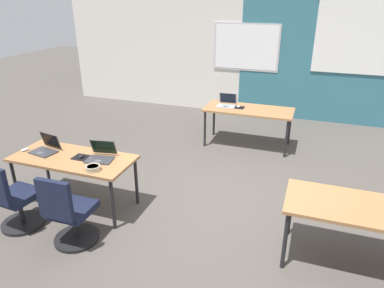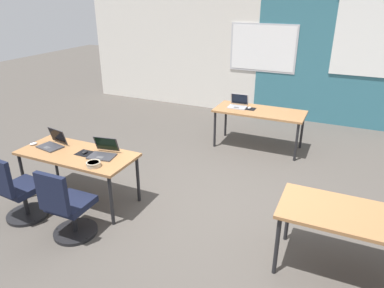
{
  "view_description": "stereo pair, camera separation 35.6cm",
  "coord_description": "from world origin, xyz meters",
  "px_view_note": "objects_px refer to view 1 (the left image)",
  "views": [
    {
      "loc": [
        1.09,
        -3.99,
        2.69
      ],
      "look_at": [
        -0.26,
        -0.16,
        0.94
      ],
      "focal_mm": 33.22,
      "sensor_mm": 36.0,
      "label": 1
    },
    {
      "loc": [
        1.42,
        -3.86,
        2.69
      ],
      "look_at": [
        -0.26,
        -0.16,
        0.94
      ],
      "focal_mm": 33.22,
      "sensor_mm": 36.0,
      "label": 2
    }
  ],
  "objects_px": {
    "desk_near_left": "(73,161)",
    "chair_near_left_inner": "(69,216)",
    "laptop_near_left_end": "(46,148)",
    "desk_far_center": "(249,112)",
    "mouse_near_left_end": "(25,150)",
    "laptop_near_left_inner": "(101,155)",
    "chair_near_left_end": "(13,201)",
    "snack_bowl": "(93,168)",
    "mouse_near_left_inner": "(81,156)",
    "laptop_far_left": "(227,103)",
    "desk_near_right": "(367,213)",
    "mouse_far_left": "(238,106)"
  },
  "relations": [
    {
      "from": "desk_near_left",
      "to": "chair_near_left_inner",
      "type": "height_order",
      "value": "chair_near_left_inner"
    },
    {
      "from": "chair_near_left_inner",
      "to": "laptop_near_left_end",
      "type": "xyz_separation_m",
      "value": [
        -0.87,
        0.74,
        0.39
      ]
    },
    {
      "from": "desk_far_center",
      "to": "chair_near_left_inner",
      "type": "height_order",
      "value": "chair_near_left_inner"
    },
    {
      "from": "laptop_near_left_end",
      "to": "mouse_near_left_end",
      "type": "xyz_separation_m",
      "value": [
        -0.29,
        -0.08,
        -0.03
      ]
    },
    {
      "from": "laptop_near_left_inner",
      "to": "chair_near_left_inner",
      "type": "distance_m",
      "value": 0.89
    },
    {
      "from": "chair_near_left_end",
      "to": "snack_bowl",
      "type": "bearing_deg",
      "value": -146.65
    },
    {
      "from": "chair_near_left_end",
      "to": "snack_bowl",
      "type": "relative_size",
      "value": 5.18
    },
    {
      "from": "chair_near_left_end",
      "to": "mouse_near_left_inner",
      "type": "bearing_deg",
      "value": -120.26
    },
    {
      "from": "laptop_near_left_inner",
      "to": "laptop_far_left",
      "type": "height_order",
      "value": "laptop_far_left"
    },
    {
      "from": "mouse_near_left_inner",
      "to": "chair_near_left_inner",
      "type": "xyz_separation_m",
      "value": [
        0.32,
        -0.74,
        -0.36
      ]
    },
    {
      "from": "mouse_near_left_inner",
      "to": "laptop_far_left",
      "type": "relative_size",
      "value": 0.32
    },
    {
      "from": "laptop_near_left_inner",
      "to": "mouse_near_left_inner",
      "type": "distance_m",
      "value": 0.27
    },
    {
      "from": "laptop_near_left_inner",
      "to": "laptop_near_left_end",
      "type": "distance_m",
      "value": 0.82
    },
    {
      "from": "desk_far_center",
      "to": "chair_near_left_inner",
      "type": "relative_size",
      "value": 1.74
    },
    {
      "from": "desk_far_center",
      "to": "chair_near_left_end",
      "type": "distance_m",
      "value": 4.1
    },
    {
      "from": "desk_far_center",
      "to": "laptop_near_left_end",
      "type": "distance_m",
      "value": 3.53
    },
    {
      "from": "desk_near_right",
      "to": "chair_near_left_end",
      "type": "bearing_deg",
      "value": -170.02
    },
    {
      "from": "desk_far_center",
      "to": "laptop_far_left",
      "type": "height_order",
      "value": "laptop_far_left"
    },
    {
      "from": "laptop_near_left_inner",
      "to": "laptop_near_left_end",
      "type": "relative_size",
      "value": 1.01
    },
    {
      "from": "mouse_near_left_end",
      "to": "snack_bowl",
      "type": "relative_size",
      "value": 0.64
    },
    {
      "from": "desk_near_right",
      "to": "laptop_far_left",
      "type": "relative_size",
      "value": 4.67
    },
    {
      "from": "laptop_near_left_inner",
      "to": "mouse_near_left_inner",
      "type": "relative_size",
      "value": 3.47
    },
    {
      "from": "laptop_far_left",
      "to": "laptop_near_left_inner",
      "type": "bearing_deg",
      "value": -111.47
    },
    {
      "from": "desk_near_right",
      "to": "laptop_near_left_inner",
      "type": "bearing_deg",
      "value": 178.44
    },
    {
      "from": "desk_far_center",
      "to": "mouse_near_left_end",
      "type": "bearing_deg",
      "value": -131.03
    },
    {
      "from": "desk_far_center",
      "to": "laptop_far_left",
      "type": "xyz_separation_m",
      "value": [
        -0.42,
        0.04,
        0.11
      ]
    },
    {
      "from": "chair_near_left_inner",
      "to": "mouse_near_left_inner",
      "type": "bearing_deg",
      "value": -68.01
    },
    {
      "from": "chair_near_left_inner",
      "to": "desk_near_left",
      "type": "bearing_deg",
      "value": -59.81
    },
    {
      "from": "desk_near_left",
      "to": "desk_far_center",
      "type": "relative_size",
      "value": 1.0
    },
    {
      "from": "mouse_near_left_end",
      "to": "snack_bowl",
      "type": "bearing_deg",
      "value": -8.63
    },
    {
      "from": "mouse_near_left_end",
      "to": "desk_far_center",
      "type": "bearing_deg",
      "value": 48.97
    },
    {
      "from": "desk_near_left",
      "to": "mouse_near_left_inner",
      "type": "xyz_separation_m",
      "value": [
        0.12,
        0.03,
        0.08
      ]
    },
    {
      "from": "laptop_near_left_inner",
      "to": "chair_near_left_inner",
      "type": "bearing_deg",
      "value": -96.11
    },
    {
      "from": "snack_bowl",
      "to": "mouse_far_left",
      "type": "bearing_deg",
      "value": 70.29
    },
    {
      "from": "desk_near_right",
      "to": "chair_near_left_inner",
      "type": "bearing_deg",
      "value": -166.97
    },
    {
      "from": "desk_near_left",
      "to": "chair_near_left_inner",
      "type": "xyz_separation_m",
      "value": [
        0.43,
        -0.71,
        -0.28
      ]
    },
    {
      "from": "desk_near_left",
      "to": "mouse_far_left",
      "type": "distance_m",
      "value": 3.22
    },
    {
      "from": "chair_near_left_inner",
      "to": "laptop_far_left",
      "type": "height_order",
      "value": "laptop_far_left"
    },
    {
      "from": "mouse_far_left",
      "to": "laptop_near_left_end",
      "type": "relative_size",
      "value": 0.28
    },
    {
      "from": "chair_near_left_end",
      "to": "mouse_near_left_end",
      "type": "bearing_deg",
      "value": -57.18
    },
    {
      "from": "chair_near_left_inner",
      "to": "laptop_near_left_end",
      "type": "bearing_deg",
      "value": -41.58
    },
    {
      "from": "laptop_near_left_end",
      "to": "mouse_near_left_end",
      "type": "relative_size",
      "value": 3.28
    },
    {
      "from": "mouse_far_left",
      "to": "desk_far_center",
      "type": "bearing_deg",
      "value": -4.2
    },
    {
      "from": "laptop_near_left_inner",
      "to": "snack_bowl",
      "type": "bearing_deg",
      "value": -84.52
    },
    {
      "from": "desk_near_left",
      "to": "laptop_far_left",
      "type": "bearing_deg",
      "value": 65.0
    },
    {
      "from": "desk_near_right",
      "to": "mouse_near_left_end",
      "type": "xyz_separation_m",
      "value": [
        -4.23,
        -0.05,
        0.08
      ]
    },
    {
      "from": "desk_near_left",
      "to": "mouse_near_left_end",
      "type": "xyz_separation_m",
      "value": [
        -0.73,
        -0.05,
        0.08
      ]
    },
    {
      "from": "desk_near_right",
      "to": "laptop_far_left",
      "type": "xyz_separation_m",
      "value": [
        -2.17,
        2.84,
        0.11
      ]
    },
    {
      "from": "desk_far_center",
      "to": "laptop_near_left_inner",
      "type": "xyz_separation_m",
      "value": [
        -1.37,
        -2.72,
        0.11
      ]
    },
    {
      "from": "mouse_near_left_end",
      "to": "laptop_far_left",
      "type": "bearing_deg",
      "value": 54.61
    }
  ]
}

